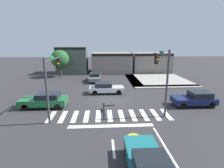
# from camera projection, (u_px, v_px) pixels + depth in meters

# --- Properties ---
(ground_plane) EXTENTS (120.00, 120.00, 0.00)m
(ground_plane) POSITION_uv_depth(u_px,v_px,m) (108.00, 100.00, 20.09)
(ground_plane) COLOR #302D30
(crosswalk_near) EXTENTS (10.94, 2.59, 0.01)m
(crosswalk_near) POSITION_uv_depth(u_px,v_px,m) (110.00, 115.00, 15.72)
(crosswalk_near) COLOR silver
(crosswalk_near) RESTS_ON ground_plane
(bike_detector_marking) EXTENTS (0.96, 0.96, 0.01)m
(bike_detector_marking) POSITION_uv_depth(u_px,v_px,m) (134.00, 137.00, 12.19)
(bike_detector_marking) COLOR yellow
(bike_detector_marking) RESTS_ON ground_plane
(curb_corner_northeast) EXTENTS (10.00, 10.60, 0.15)m
(curb_corner_northeast) POSITION_uv_depth(u_px,v_px,m) (156.00, 80.00, 29.68)
(curb_corner_northeast) COLOR #9E998E
(curb_corner_northeast) RESTS_ON ground_plane
(storefront_row) EXTENTS (24.09, 6.76, 5.50)m
(storefront_row) POSITION_uv_depth(u_px,v_px,m) (114.00, 62.00, 38.05)
(storefront_row) COLOR #4C564C
(storefront_row) RESTS_ON ground_plane
(traffic_signal_southeast) EXTENTS (0.32, 4.38, 5.88)m
(traffic_signal_southeast) POSITION_uv_depth(u_px,v_px,m) (162.00, 70.00, 16.06)
(traffic_signal_southeast) COLOR #383A3D
(traffic_signal_southeast) RESTS_ON ground_plane
(traffic_signal_southwest) EXTENTS (0.32, 4.95, 5.35)m
(traffic_signal_southwest) POSITION_uv_depth(u_px,v_px,m) (53.00, 74.00, 15.26)
(traffic_signal_southwest) COLOR #383A3D
(traffic_signal_southwest) RESTS_ON ground_plane
(car_navy) EXTENTS (4.26, 1.95, 1.50)m
(car_navy) POSITION_uv_depth(u_px,v_px,m) (195.00, 99.00, 18.01)
(car_navy) COLOR #141E4C
(car_navy) RESTS_ON ground_plane
(car_teal) EXTENTS (1.76, 4.57, 1.54)m
(car_teal) POSITION_uv_depth(u_px,v_px,m) (148.00, 166.00, 8.21)
(car_teal) COLOR #196B70
(car_teal) RESTS_ON ground_plane
(car_silver) EXTENTS (4.41, 1.81, 1.42)m
(car_silver) POSITION_uv_depth(u_px,v_px,m) (106.00, 88.00, 22.38)
(car_silver) COLOR #B7BABF
(car_silver) RESTS_ON ground_plane
(car_green) EXTENTS (4.56, 1.94, 1.48)m
(car_green) POSITION_uv_depth(u_px,v_px,m) (45.00, 100.00, 17.60)
(car_green) COLOR #1E6638
(car_green) RESTS_ON ground_plane
(car_gray) EXTENTS (1.85, 4.56, 1.38)m
(car_gray) POSITION_uv_depth(u_px,v_px,m) (95.00, 77.00, 29.40)
(car_gray) COLOR slate
(car_gray) RESTS_ON ground_plane
(roadside_tree) EXTENTS (3.35, 3.35, 5.07)m
(roadside_tree) POSITION_uv_depth(u_px,v_px,m) (60.00, 59.00, 32.40)
(roadside_tree) COLOR #4C3823
(roadside_tree) RESTS_ON ground_plane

